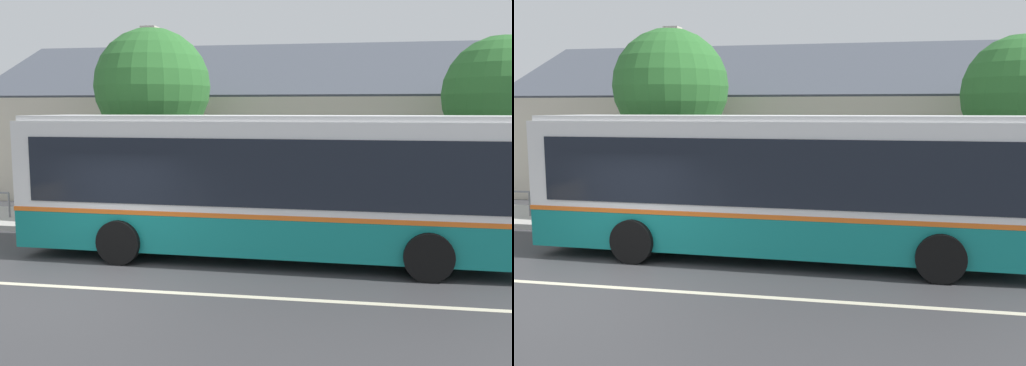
% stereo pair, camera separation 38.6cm
% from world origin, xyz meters
% --- Properties ---
extents(ground_plane, '(300.00, 300.00, 0.00)m').
position_xyz_m(ground_plane, '(0.00, 0.00, 0.00)').
color(ground_plane, '#38383A').
extents(sidewalk_far, '(60.00, 3.00, 0.15)m').
position_xyz_m(sidewalk_far, '(0.00, 6.00, 0.07)').
color(sidewalk_far, '#ADAAA3').
rests_on(sidewalk_far, ground).
extents(lane_divider_stripe, '(60.00, 0.16, 0.01)m').
position_xyz_m(lane_divider_stripe, '(0.00, 0.00, 0.00)').
color(lane_divider_stripe, beige).
rests_on(lane_divider_stripe, ground).
extents(community_building, '(20.70, 10.72, 7.23)m').
position_xyz_m(community_building, '(1.17, 14.75, 2.07)').
color(community_building, beige).
rests_on(community_building, ground).
extents(transit_bus, '(11.49, 2.99, 3.30)m').
position_xyz_m(transit_bus, '(3.09, 2.90, 1.77)').
color(transit_bus, '#147F7A').
rests_on(transit_bus, ground).
extents(bench_by_building, '(1.62, 0.51, 0.94)m').
position_xyz_m(bench_by_building, '(-2.64, 5.59, 0.57)').
color(bench_by_building, brown).
rests_on(bench_by_building, sidewalk_far).
extents(street_tree_primary, '(3.29, 3.29, 5.49)m').
position_xyz_m(street_tree_primary, '(9.10, 7.13, 3.83)').
color(street_tree_primary, '#4C3828').
rests_on(street_tree_primary, ground).
extents(street_tree_secondary, '(3.54, 3.54, 5.90)m').
position_xyz_m(street_tree_secondary, '(-1.10, 6.99, 4.10)').
color(street_tree_secondary, '#4C3828').
rests_on(street_tree_secondary, ground).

